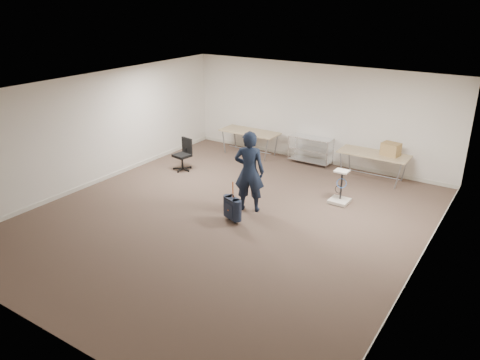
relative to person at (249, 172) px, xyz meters
The scene contains 10 objects.
ground 1.13m from the person, 105.75° to the right, with size 9.00×9.00×0.00m, color #4A362C.
room_shell 1.18m from the person, 102.68° to the left, with size 8.00×9.00×9.00m.
folding_table_left 3.94m from the person, 121.85° to the left, with size 1.80×0.75×0.73m.
folding_table_right 3.77m from the person, 62.64° to the left, with size 1.80×0.75×0.73m.
wire_shelf 3.62m from the person, 92.76° to the left, with size 1.22×0.47×0.80m.
person is the anchor object (origin of this frame).
suitcase 0.93m from the person, 88.69° to the right, with size 0.38×0.30×0.93m.
office_chair 3.22m from the person, 157.54° to the left, with size 0.54×0.54×0.89m.
equipment_cart 2.28m from the person, 42.89° to the left, with size 0.45×0.45×0.81m.
cardboard_box 4.01m from the person, 58.05° to the left, with size 0.44×0.33×0.33m, color olive.
Camera 1 is at (5.27, -7.57, 4.60)m, focal length 35.00 mm.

